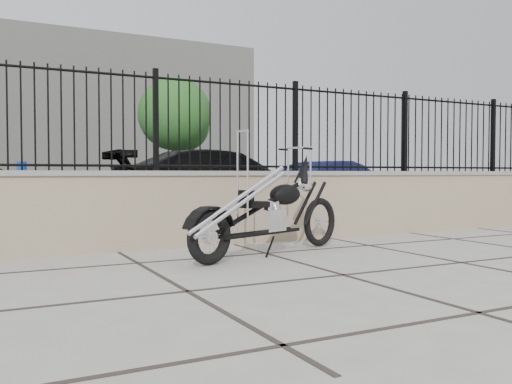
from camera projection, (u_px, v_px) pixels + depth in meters
The scene contains 12 objects.
ground_plane at pixel (343, 275), 4.93m from camera, with size 90.00×90.00×0.00m, color #99968E.
parking_lot at pixel (91, 204), 16.05m from camera, with size 30.00×30.00×0.00m, color black.
retaining_wall at pixel (230, 207), 7.13m from camera, with size 14.00×0.36×0.96m, color gray.
iron_fence at pixel (230, 125), 7.10m from camera, with size 14.00×0.08×1.20m, color black.
background_building at pixel (41, 115), 28.36m from camera, with size 22.00×6.00×8.00m, color beige.
chopper_motorcycle at pixel (268, 193), 6.10m from camera, with size 2.36×0.42×1.42m, color black, non-canonical shape.
car_black at pixel (222, 182), 12.11m from camera, with size 2.02×4.97×1.44m, color black.
car_blue at pixel (336, 186), 13.43m from camera, with size 1.29×3.70×1.22m, color #0F1438.
bollard_a at pixel (22, 200), 7.79m from camera, with size 0.13×0.13×1.10m, color #0B27B3.
bollard_b at pixel (272, 198), 9.95m from camera, with size 0.11×0.11×0.95m, color blue.
bollard_c at pixel (436, 193), 12.38m from camera, with size 0.11×0.11×0.95m, color #0D32C7.
tree_right at pixel (175, 111), 20.85m from camera, with size 2.82×2.82×4.75m.
Camera 1 is at (-2.94, -4.00, 0.93)m, focal length 38.00 mm.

